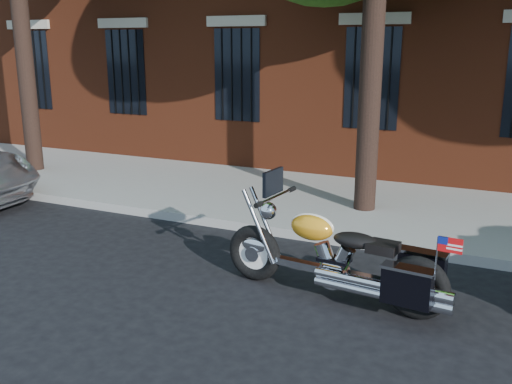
% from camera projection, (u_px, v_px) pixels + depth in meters
% --- Properties ---
extents(ground, '(120.00, 120.00, 0.00)m').
position_uv_depth(ground, '(270.00, 271.00, 7.45)').
color(ground, black).
rests_on(ground, ground).
extents(curb, '(40.00, 0.16, 0.15)m').
position_uv_depth(curb, '(306.00, 235.00, 8.64)').
color(curb, gray).
rests_on(curb, ground).
extents(sidewalk, '(40.00, 3.60, 0.15)m').
position_uv_depth(sidewalk, '(342.00, 204.00, 10.29)').
color(sidewalk, gray).
rests_on(sidewalk, ground).
extents(motorcycle, '(2.82, 0.99, 1.45)m').
position_uv_depth(motorcycle, '(341.00, 261.00, 6.48)').
color(motorcycle, black).
rests_on(motorcycle, ground).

